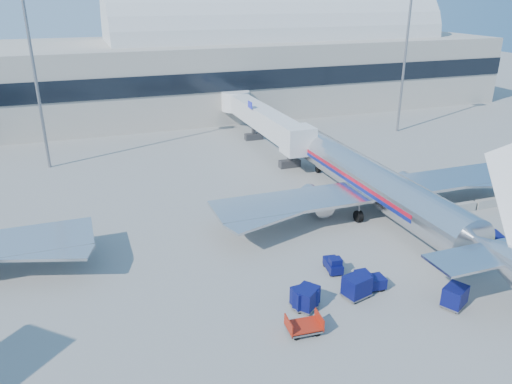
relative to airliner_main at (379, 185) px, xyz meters
name	(u,v)px	position (x,y,z in m)	size (l,w,h in m)	color
ground	(302,252)	(-10.00, -4.51, -2.93)	(260.00, 260.00, 0.00)	gray
terminal	(87,72)	(-23.60, 51.46, 4.60)	(170.00, 28.15, 21.00)	#B2AA9E
airliner_main	(379,185)	(0.00, 0.00, 0.00)	(32.00, 37.26, 12.07)	silver
jetbridge_near	(259,116)	(-2.40, 26.30, 1.00)	(4.40, 27.50, 6.25)	silver
mast_west	(29,41)	(-30.00, 25.49, 11.87)	(2.00, 1.20, 22.60)	slate
mast_east	(408,30)	(20.00, 25.49, 11.87)	(2.00, 1.20, 22.60)	slate
barrier_near	(462,208)	(8.00, -2.51, -2.48)	(3.00, 0.55, 0.90)	#9E9E96
barrier_mid	(489,203)	(11.30, -2.51, -2.48)	(3.00, 0.55, 0.90)	#9E9E96
tug_lead	(367,281)	(-7.99, -11.28, -2.22)	(2.43, 1.30, 1.55)	#090D47
tug_right	(465,234)	(3.94, -7.52, -2.29)	(2.22, 1.27, 1.39)	#090D47
tug_left	(333,264)	(-9.04, -8.14, -2.33)	(1.30, 2.14, 1.31)	#090D47
cart_train_a	(357,286)	(-9.17, -11.78, -2.06)	(2.14, 1.83, 1.63)	#090D47
cart_train_b	(304,297)	(-13.15, -11.66, -2.14)	(1.76, 1.40, 1.47)	#090D47
cart_train_c	(307,298)	(-13.03, -11.80, -2.11)	(2.19, 2.12, 1.54)	#090D47
cart_solo_near	(455,296)	(-3.51, -15.05, -2.11)	(2.16, 1.98, 1.53)	#090D47
cart_solo_far	(488,242)	(4.17, -9.84, -1.97)	(2.37, 2.04, 1.79)	#090D47
cart_open_red	(304,327)	(-14.28, -14.13, -2.51)	(2.27, 1.67, 0.58)	slate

